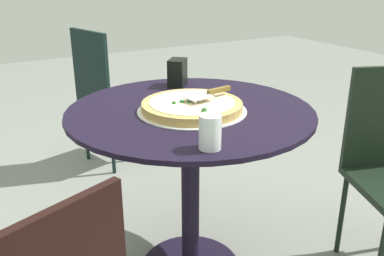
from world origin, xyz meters
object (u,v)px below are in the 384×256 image
at_px(pizza_on_tray, 192,106).
at_px(napkin_dispenser, 177,73).
at_px(drinking_cup, 210,132).
at_px(patio_chair_near, 105,90).
at_px(pizza_server, 209,93).
at_px(patio_table, 190,150).

height_order(pizza_on_tray, napkin_dispenser, napkin_dispenser).
height_order(drinking_cup, patio_chair_near, patio_chair_near).
distance_m(pizza_server, drinking_cup, 0.39).
relative_size(drinking_cup, napkin_dispenser, 0.87).
distance_m(napkin_dispenser, patio_chair_near, 0.96).
bearing_deg(patio_table, patio_chair_near, -2.78).
relative_size(pizza_server, patio_chair_near, 0.24).
relative_size(drinking_cup, patio_chair_near, 0.12).
xyz_separation_m(patio_table, napkin_dispenser, (0.32, -0.12, 0.24)).
relative_size(patio_table, drinking_cup, 8.95).
distance_m(patio_table, napkin_dispenser, 0.42).
bearing_deg(napkin_dispenser, pizza_on_tray, 22.62).
bearing_deg(patio_table, pizza_on_tray, 163.09).
distance_m(pizza_server, patio_chair_near, 1.30).
xyz_separation_m(drinking_cup, patio_chair_near, (1.60, -0.20, -0.29)).
relative_size(patio_table, patio_chair_near, 1.05).
bearing_deg(patio_table, drinking_cup, 159.39).
bearing_deg(pizza_on_tray, patio_table, -16.91).
height_order(pizza_server, napkin_dispenser, napkin_dispenser).
bearing_deg(drinking_cup, napkin_dispenser, -20.14).
distance_m(patio_table, pizza_server, 0.25).
relative_size(pizza_on_tray, drinking_cup, 3.90).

